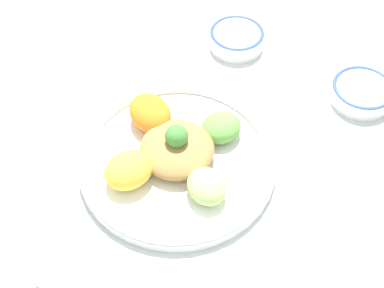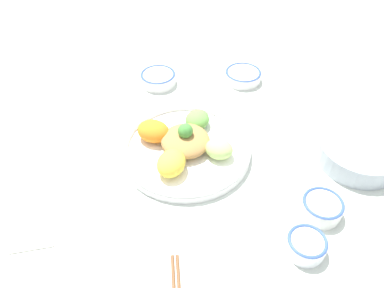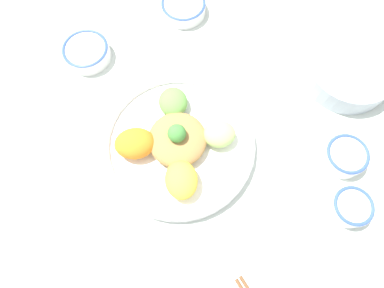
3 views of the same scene
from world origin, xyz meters
name	(u,v)px [view 3 (image 3 of 3)]	position (x,y,z in m)	size (l,w,h in m)	color
ground_plane	(174,157)	(0.00, 0.00, 0.00)	(2.40, 2.40, 0.00)	silver
salad_platter	(177,143)	(-0.02, -0.02, 0.03)	(0.34, 0.34, 0.10)	white
sauce_bowl_red	(351,207)	(-0.32, 0.21, 0.02)	(0.08, 0.08, 0.04)	white
rice_bowl_blue	(184,7)	(-0.14, -0.38, 0.02)	(0.12, 0.12, 0.04)	white
sauce_bowl_dark	(345,156)	(-0.35, 0.11, 0.02)	(0.09, 0.09, 0.04)	white
rice_bowl_plain	(87,52)	(0.13, -0.32, 0.02)	(0.11, 0.11, 0.04)	white
side_serving_bowl	(349,70)	(-0.45, -0.08, 0.03)	(0.21, 0.21, 0.06)	#A8B2BC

